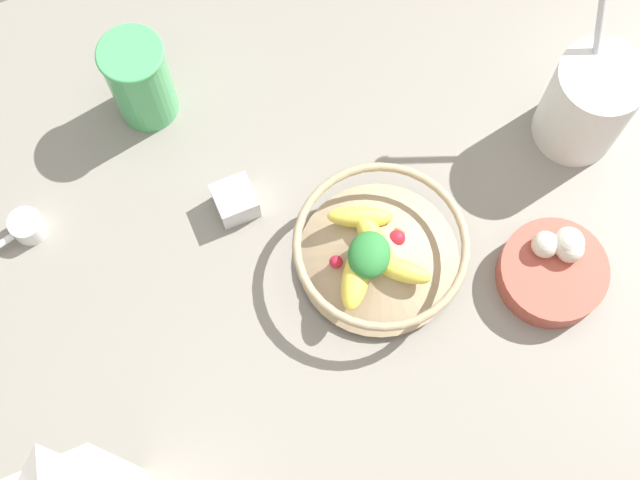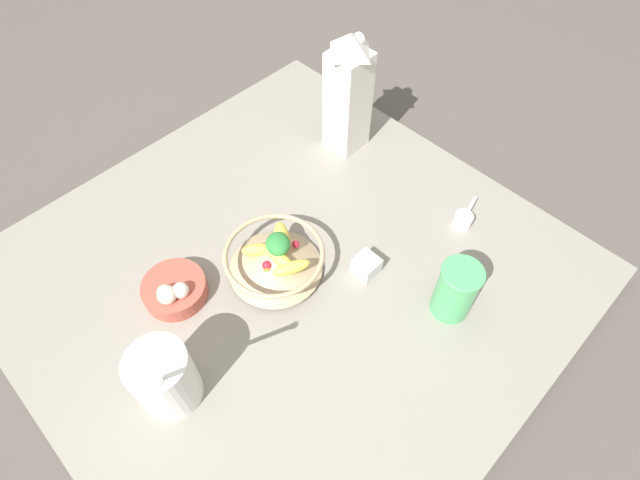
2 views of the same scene
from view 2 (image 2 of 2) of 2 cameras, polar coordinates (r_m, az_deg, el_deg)
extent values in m
plane|color=#4C4742|center=(1.04, -3.61, -4.70)|extent=(6.00, 6.00, 0.00)
cube|color=gray|center=(1.02, -3.68, -4.03)|extent=(0.99, 0.99, 0.05)
cylinder|color=tan|center=(1.00, -5.07, -3.34)|extent=(0.10, 0.10, 0.01)
cone|color=tan|center=(0.97, -5.19, -2.41)|extent=(0.19, 0.19, 0.05)
torus|color=tan|center=(0.95, -5.30, -1.60)|extent=(0.20, 0.20, 0.01)
ellipsoid|color=#EFD64C|center=(0.97, -7.09, -1.11)|extent=(0.06, 0.06, 0.02)
ellipsoid|color=#EFD64C|center=(0.94, -3.28, -3.19)|extent=(0.05, 0.08, 0.02)
ellipsoid|color=#EFD64C|center=(0.96, -4.85, -1.96)|extent=(0.08, 0.03, 0.03)
ellipsoid|color=#EFD64C|center=(0.98, -4.39, 0.25)|extent=(0.08, 0.07, 0.03)
cylinder|color=orange|center=(0.96, -5.85, -2.35)|extent=(0.04, 0.05, 0.01)
sphere|color=red|center=(0.95, -3.58, -3.33)|extent=(0.02, 0.02, 0.02)
sphere|color=red|center=(0.98, -2.80, -0.48)|extent=(0.02, 0.02, 0.02)
sphere|color=red|center=(0.95, -6.07, -2.90)|extent=(0.02, 0.02, 0.02)
ellipsoid|color=#2D7F38|center=(0.96, -4.69, -0.36)|extent=(0.07, 0.07, 0.03)
cube|color=silver|center=(1.16, 3.16, 15.52)|extent=(0.08, 0.08, 0.24)
pyramid|color=silver|center=(1.07, 3.53, 21.54)|extent=(0.08, 0.08, 0.04)
cylinder|color=white|center=(1.09, 4.37, 21.86)|extent=(0.03, 0.01, 0.03)
cylinder|color=white|center=(0.86, -17.32, -14.85)|extent=(0.10, 0.10, 0.13)
cylinder|color=white|center=(0.82, -18.26, -13.45)|extent=(0.09, 0.09, 0.02)
cylinder|color=silver|center=(0.75, -17.74, -14.95)|extent=(0.11, 0.03, 0.20)
ellipsoid|color=silver|center=(0.64, -18.16, -15.29)|extent=(0.02, 0.02, 0.01)
cylinder|color=#4CB266|center=(0.93, 15.25, -5.60)|extent=(0.07, 0.07, 0.13)
torus|color=#4CB266|center=(0.88, 16.08, -3.62)|extent=(0.08, 0.08, 0.01)
cube|color=silver|center=(0.98, 5.31, -2.94)|extent=(0.05, 0.05, 0.04)
cube|color=brown|center=(0.99, 5.29, -3.12)|extent=(0.04, 0.04, 0.02)
cylinder|color=white|center=(1.09, 16.03, 2.21)|extent=(0.04, 0.04, 0.03)
cylinder|color=white|center=(1.12, 16.86, 3.75)|extent=(0.02, 0.05, 0.01)
cylinder|color=#B24C3D|center=(0.99, -16.25, -5.46)|extent=(0.12, 0.12, 0.04)
sphere|color=silver|center=(0.96, -17.24, -5.77)|extent=(0.03, 0.03, 0.03)
sphere|color=silver|center=(0.96, -15.64, -5.55)|extent=(0.03, 0.03, 0.03)
sphere|color=silver|center=(0.95, -17.09, -6.00)|extent=(0.04, 0.04, 0.04)
camera|label=1|loc=(0.88, -20.28, 61.72)|focal=50.00mm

